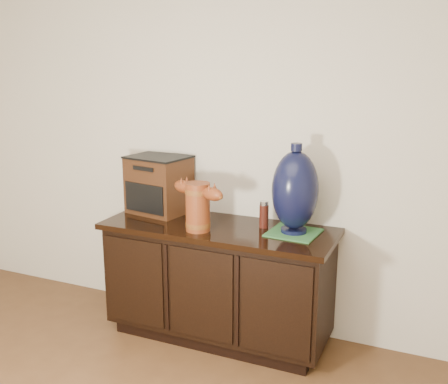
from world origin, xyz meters
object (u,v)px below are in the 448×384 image
at_px(terracotta_vessel, 198,204).
at_px(spray_can, 264,215).
at_px(tv_radio, 159,184).
at_px(lamp_base, 295,191).
at_px(sideboard, 218,281).

height_order(terracotta_vessel, spray_can, terracotta_vessel).
relative_size(terracotta_vessel, tv_radio, 0.96).
bearing_deg(lamp_base, spray_can, 169.22).
xyz_separation_m(terracotta_vessel, spray_can, (0.34, 0.22, -0.08)).
distance_m(sideboard, spray_can, 0.53).
relative_size(sideboard, lamp_base, 2.75).
bearing_deg(lamp_base, sideboard, -173.82).
bearing_deg(lamp_base, terracotta_vessel, -161.92).
distance_m(terracotta_vessel, spray_can, 0.42).
height_order(sideboard, lamp_base, lamp_base).
relative_size(sideboard, tv_radio, 3.40).
xyz_separation_m(sideboard, tv_radio, (-0.49, 0.13, 0.56)).
bearing_deg(spray_can, terracotta_vessel, -147.78).
bearing_deg(tv_radio, lamp_base, 5.32).
bearing_deg(sideboard, spray_can, 18.46).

